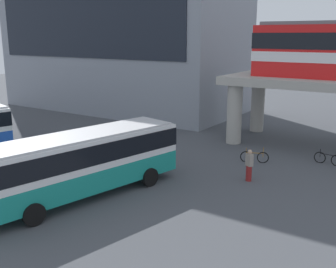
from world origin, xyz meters
The scene contains 6 objects.
ground_plane centered at (0.00, 10.00, 0.00)m, with size 120.00×120.00×0.00m, color #47494F.
station_building centered at (-13.19, 24.81, 10.64)m, with size 25.52×11.94×21.27m.
bus_main centered at (1.42, 3.38, 1.99)m, with size 4.85×11.33×3.22m.
bicycle_black centered at (10.58, 15.69, 0.36)m, with size 1.79×0.22×1.04m.
bicycle_brown centered at (6.55, 13.55, 0.36)m, with size 1.68×0.73×1.04m.
pedestrian_walking_across centered at (7.53, 10.19, 0.85)m, with size 0.48×0.43×1.80m.
Camera 1 is at (15.33, -9.99, 7.87)m, focal length 43.12 mm.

